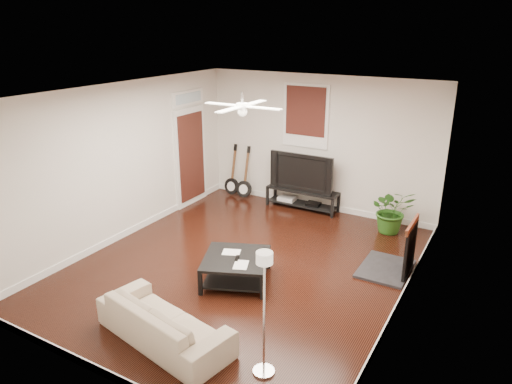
% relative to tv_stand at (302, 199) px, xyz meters
% --- Properties ---
extents(room, '(5.01, 6.01, 2.81)m').
position_rel_tv_stand_xyz_m(room, '(0.22, -2.78, 1.18)').
color(room, black).
rests_on(room, ground).
extents(brick_accent, '(0.02, 2.20, 2.80)m').
position_rel_tv_stand_xyz_m(brick_accent, '(2.71, -1.78, 1.18)').
color(brick_accent, brown).
rests_on(brick_accent, floor).
extents(fireplace, '(0.80, 1.10, 0.92)m').
position_rel_tv_stand_xyz_m(fireplace, '(2.42, -1.78, 0.24)').
color(fireplace, black).
rests_on(fireplace, floor).
extents(window_back, '(1.00, 0.06, 1.30)m').
position_rel_tv_stand_xyz_m(window_back, '(-0.08, 0.19, 1.73)').
color(window_back, '#3C1410').
rests_on(window_back, wall_back).
extents(door_left, '(0.08, 1.00, 2.50)m').
position_rel_tv_stand_xyz_m(door_left, '(-2.24, -0.88, 1.03)').
color(door_left, white).
rests_on(door_left, wall_left).
extents(tv_stand, '(1.54, 0.41, 0.43)m').
position_rel_tv_stand_xyz_m(tv_stand, '(0.00, 0.00, 0.00)').
color(tv_stand, black).
rests_on(tv_stand, floor).
extents(tv, '(1.38, 0.18, 0.80)m').
position_rel_tv_stand_xyz_m(tv, '(0.00, 0.02, 0.61)').
color(tv, black).
rests_on(tv, tv_stand).
extents(coffee_table, '(1.26, 1.26, 0.40)m').
position_rel_tv_stand_xyz_m(coffee_table, '(0.38, -3.26, -0.01)').
color(coffee_table, black).
rests_on(coffee_table, floor).
extents(sofa, '(1.97, 1.08, 0.54)m').
position_rel_tv_stand_xyz_m(sofa, '(0.37, -4.92, 0.06)').
color(sofa, tan).
rests_on(sofa, floor).
extents(floor_lamp, '(0.30, 0.30, 1.52)m').
position_rel_tv_stand_xyz_m(floor_lamp, '(1.72, -4.82, 0.54)').
color(floor_lamp, silver).
rests_on(floor_lamp, floor).
extents(potted_plant, '(1.02, 0.97, 0.88)m').
position_rel_tv_stand_xyz_m(potted_plant, '(1.95, -0.27, 0.22)').
color(potted_plant, '#285D1A').
rests_on(potted_plant, floor).
extents(guitar_left, '(0.38, 0.28, 1.19)m').
position_rel_tv_stand_xyz_m(guitar_left, '(-1.76, -0.03, 0.38)').
color(guitar_left, black).
rests_on(guitar_left, floor).
extents(guitar_right, '(0.38, 0.27, 1.19)m').
position_rel_tv_stand_xyz_m(guitar_right, '(-1.41, -0.06, 0.38)').
color(guitar_right, black).
rests_on(guitar_right, floor).
extents(ceiling_fan, '(1.24, 1.24, 0.32)m').
position_rel_tv_stand_xyz_m(ceiling_fan, '(0.22, -2.78, 2.38)').
color(ceiling_fan, white).
rests_on(ceiling_fan, ceiling).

